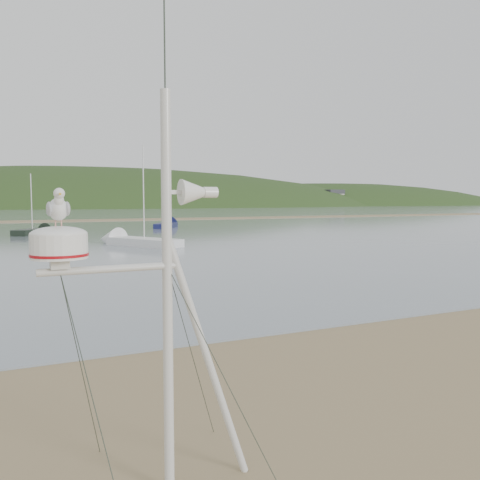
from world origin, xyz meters
name	(u,v)px	position (x,y,z in m)	size (l,w,h in m)	color
ground	(59,474)	(0.00, 0.00, 0.00)	(560.00, 560.00, 0.00)	olive
water	(0,212)	(0.00, 132.00, 0.02)	(560.00, 256.00, 0.04)	gray
sandbar	(2,222)	(0.00, 70.00, 0.07)	(560.00, 7.00, 0.07)	olive
hill_ridge	(46,251)	(18.52, 235.00, -19.70)	(620.00, 180.00, 80.00)	#203616
far_cottages	(8,197)	(3.00, 196.00, 4.00)	(294.40, 6.30, 8.00)	silver
mast_rig	(164,380)	(0.95, -0.86, 1.21)	(2.21, 2.36, 4.99)	silver
sailboat_dark_mid	(41,231)	(2.88, 42.33, 0.30)	(4.33, 5.43, 5.66)	black
sailboat_blue_far	(169,224)	(16.76, 48.95, 0.30)	(4.83, 7.26, 7.19)	#131845
sailboat_white_near	(125,240)	(7.13, 28.36, 0.30)	(4.93, 7.16, 7.14)	white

